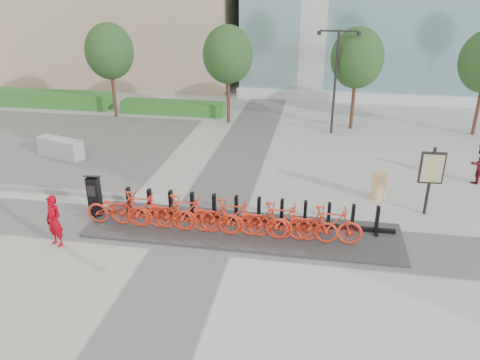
% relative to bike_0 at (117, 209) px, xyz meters
% --- Properties ---
extents(ground, '(120.00, 120.00, 0.00)m').
position_rel_bike_0_xyz_m(ground, '(2.60, 0.05, -0.60)').
color(ground, '#B8B8B8').
extents(gravel_patch, '(14.00, 14.00, 0.00)m').
position_rel_bike_0_xyz_m(gravel_patch, '(-7.40, 7.05, -0.60)').
color(gravel_patch, '#4B4843').
rests_on(gravel_patch, ground).
extents(hedge_a, '(10.00, 1.40, 0.90)m').
position_rel_bike_0_xyz_m(hedge_a, '(-11.40, 13.55, -0.15)').
color(hedge_a, '#26741D').
rests_on(hedge_a, ground).
extents(hedge_b, '(6.00, 1.20, 0.70)m').
position_rel_bike_0_xyz_m(hedge_b, '(-2.40, 13.25, -0.25)').
color(hedge_b, '#26741D').
rests_on(hedge_b, ground).
extents(tree_0, '(2.60, 2.60, 5.10)m').
position_rel_bike_0_xyz_m(tree_0, '(-5.40, 12.05, 2.99)').
color(tree_0, '#553325').
rests_on(tree_0, ground).
extents(tree_1, '(2.60, 2.60, 5.10)m').
position_rel_bike_0_xyz_m(tree_1, '(1.10, 12.05, 2.99)').
color(tree_1, '#553325').
rests_on(tree_1, ground).
extents(tree_2, '(2.60, 2.60, 5.10)m').
position_rel_bike_0_xyz_m(tree_2, '(7.60, 12.05, 2.99)').
color(tree_2, '#553325').
rests_on(tree_2, ground).
extents(streetlamp, '(2.00, 0.20, 5.00)m').
position_rel_bike_0_xyz_m(streetlamp, '(6.60, 11.05, 2.53)').
color(streetlamp, black).
rests_on(streetlamp, ground).
extents(dock_pad, '(9.60, 2.40, 0.08)m').
position_rel_bike_0_xyz_m(dock_pad, '(3.90, 0.35, -0.56)').
color(dock_pad, '#3B3B3B').
rests_on(dock_pad, ground).
extents(dock_rail_posts, '(8.02, 0.50, 0.85)m').
position_rel_bike_0_xyz_m(dock_rail_posts, '(3.96, 0.82, -0.10)').
color(dock_rail_posts, black).
rests_on(dock_rail_posts, dock_pad).
extents(bike_0, '(1.99, 0.69, 1.05)m').
position_rel_bike_0_xyz_m(bike_0, '(0.00, 0.00, 0.00)').
color(bike_0, red).
rests_on(bike_0, dock_pad).
extents(bike_1, '(1.93, 0.55, 1.16)m').
position_rel_bike_0_xyz_m(bike_1, '(0.72, 0.00, 0.06)').
color(bike_1, red).
rests_on(bike_1, dock_pad).
extents(bike_2, '(1.99, 0.69, 1.05)m').
position_rel_bike_0_xyz_m(bike_2, '(1.44, 0.00, 0.00)').
color(bike_2, red).
rests_on(bike_2, dock_pad).
extents(bike_3, '(1.93, 0.55, 1.16)m').
position_rel_bike_0_xyz_m(bike_3, '(2.16, 0.00, 0.06)').
color(bike_3, red).
rests_on(bike_3, dock_pad).
extents(bike_4, '(1.99, 0.69, 1.05)m').
position_rel_bike_0_xyz_m(bike_4, '(2.88, 0.00, 0.00)').
color(bike_4, red).
rests_on(bike_4, dock_pad).
extents(bike_5, '(1.93, 0.55, 1.16)m').
position_rel_bike_0_xyz_m(bike_5, '(3.60, 0.00, 0.06)').
color(bike_5, red).
rests_on(bike_5, dock_pad).
extents(bike_6, '(1.99, 0.69, 1.05)m').
position_rel_bike_0_xyz_m(bike_6, '(4.32, 0.00, 0.00)').
color(bike_6, red).
rests_on(bike_6, dock_pad).
extents(bike_7, '(1.93, 0.55, 1.16)m').
position_rel_bike_0_xyz_m(bike_7, '(5.04, 0.00, 0.06)').
color(bike_7, red).
rests_on(bike_7, dock_pad).
extents(bike_8, '(1.99, 0.69, 1.05)m').
position_rel_bike_0_xyz_m(bike_8, '(5.76, 0.00, 0.00)').
color(bike_8, red).
rests_on(bike_8, dock_pad).
extents(bike_9, '(1.93, 0.55, 1.16)m').
position_rel_bike_0_xyz_m(bike_9, '(6.48, 0.00, 0.06)').
color(bike_9, red).
rests_on(bike_9, dock_pad).
extents(kiosk, '(0.47, 0.40, 1.44)m').
position_rel_bike_0_xyz_m(kiosk, '(-0.98, 0.49, 0.16)').
color(kiosk, black).
rests_on(kiosk, dock_pad).
extents(worker_red, '(0.66, 0.55, 1.56)m').
position_rel_bike_0_xyz_m(worker_red, '(-1.32, -1.36, 0.18)').
color(worker_red, '#AD000E').
rests_on(worker_red, ground).
extents(pedestrian, '(0.94, 0.86, 1.56)m').
position_rel_bike_0_xyz_m(pedestrian, '(12.03, 5.63, 0.18)').
color(pedestrian, '#5E1019').
rests_on(pedestrian, ground).
extents(construction_barrel, '(0.61, 0.61, 0.98)m').
position_rel_bike_0_xyz_m(construction_barrel, '(8.21, 3.52, -0.11)').
color(construction_barrel, orange).
rests_on(construction_barrel, ground).
extents(jersey_barrier, '(2.27, 1.21, 0.84)m').
position_rel_bike_0_xyz_m(jersey_barrier, '(-5.01, 5.42, -0.18)').
color(jersey_barrier, '#B3B3B3').
rests_on(jersey_barrier, ground).
extents(map_sign, '(0.76, 0.16, 2.32)m').
position_rel_bike_0_xyz_m(map_sign, '(9.64, 2.59, 0.93)').
color(map_sign, black).
rests_on(map_sign, ground).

